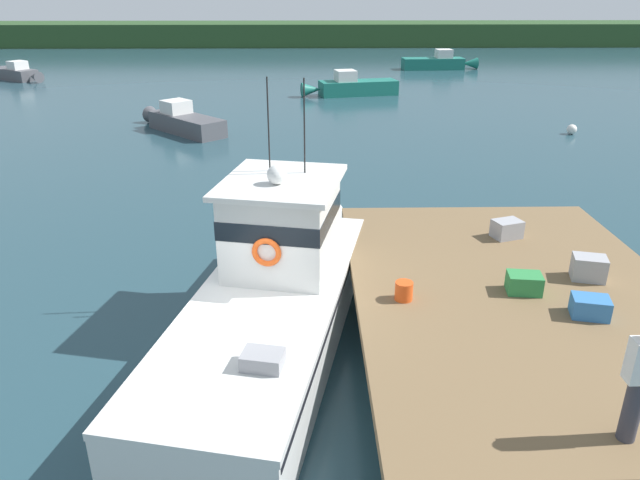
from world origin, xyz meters
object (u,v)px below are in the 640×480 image
(crate_stack_near_edge, at_px, (589,268))
(crate_single_far, at_px, (590,307))
(main_fishing_boat, at_px, (275,289))
(moored_boat_outer_mooring, at_px, (16,73))
(mooring_buoy_channel_marker, at_px, (572,129))
(moored_boat_mid_harbor, at_px, (438,62))
(crate_stack_mid_dock, at_px, (524,283))
(deckhand_by_the_boat, at_px, (639,381))
(bait_bucket, at_px, (404,291))
(moored_boat_far_right, at_px, (352,87))
(moored_boat_near_channel, at_px, (182,121))
(crate_single_by_cleat, at_px, (507,229))

(crate_stack_near_edge, relative_size, crate_single_far, 1.00)
(main_fishing_boat, height_order, moored_boat_outer_mooring, main_fishing_boat)
(mooring_buoy_channel_marker, bearing_deg, crate_stack_near_edge, -111.99)
(crate_stack_near_edge, bearing_deg, crate_single_far, -112.45)
(crate_stack_near_edge, xyz_separation_m, moored_boat_mid_harbor, (5.29, 39.85, -0.89))
(crate_stack_near_edge, xyz_separation_m, crate_stack_mid_dock, (-1.39, -0.50, -0.05))
(crate_stack_near_edge, relative_size, moored_boat_mid_harbor, 0.10)
(moored_boat_outer_mooring, bearing_deg, crate_stack_mid_dock, -54.70)
(crate_stack_near_edge, bearing_deg, deckhand_by_the_boat, -107.95)
(bait_bucket, bearing_deg, deckhand_by_the_boat, -58.31)
(moored_boat_far_right, height_order, moored_boat_near_channel, moored_boat_far_right)
(deckhand_by_the_boat, height_order, moored_boat_near_channel, deckhand_by_the_boat)
(crate_stack_near_edge, height_order, moored_boat_outer_mooring, crate_stack_near_edge)
(moored_boat_near_channel, relative_size, moored_boat_mid_harbor, 0.76)
(main_fishing_boat, distance_m, deckhand_by_the_boat, 6.40)
(crate_stack_mid_dock, relative_size, moored_boat_near_channel, 0.13)
(crate_single_by_cleat, distance_m, deckhand_by_the_boat, 6.43)
(main_fishing_boat, distance_m, bait_bucket, 2.48)
(moored_boat_mid_harbor, bearing_deg, moored_boat_far_right, -122.81)
(crate_single_by_cleat, bearing_deg, deckhand_by_the_boat, -94.34)
(crate_stack_mid_dock, height_order, deckhand_by_the_boat, deckhand_by_the_boat)
(main_fishing_boat, height_order, moored_boat_far_right, main_fishing_boat)
(moored_boat_far_right, relative_size, mooring_buoy_channel_marker, 13.49)
(moored_boat_outer_mooring, bearing_deg, moored_boat_near_channel, -47.95)
(crate_single_by_cleat, height_order, mooring_buoy_channel_marker, crate_single_by_cleat)
(moored_boat_far_right, height_order, moored_boat_mid_harbor, moored_boat_mid_harbor)
(moored_boat_far_right, xyz_separation_m, mooring_buoy_channel_marker, (9.40, -10.74, -0.30))
(crate_stack_mid_dock, height_order, bait_bucket, crate_stack_mid_dock)
(crate_single_by_cleat, relative_size, moored_boat_near_channel, 0.13)
(main_fishing_boat, bearing_deg, moored_boat_far_right, 83.02)
(crate_single_by_cleat, relative_size, crate_stack_mid_dock, 1.00)
(main_fishing_boat, xyz_separation_m, moored_boat_near_channel, (-5.25, 17.85, -0.53))
(main_fishing_boat, relative_size, crate_single_far, 16.61)
(crate_single_far, height_order, moored_boat_outer_mooring, crate_single_far)
(crate_single_far, bearing_deg, crate_stack_mid_dock, 133.39)
(crate_single_far, xyz_separation_m, moored_boat_near_channel, (-10.62, 19.29, -0.89))
(moored_boat_far_right, bearing_deg, deckhand_by_the_boat, -87.93)
(moored_boat_far_right, height_order, mooring_buoy_channel_marker, moored_boat_far_right)
(crate_single_far, bearing_deg, moored_boat_far_right, 93.92)
(crate_single_far, height_order, moored_boat_near_channel, crate_single_far)
(moored_boat_mid_harbor, bearing_deg, crate_single_far, -98.09)
(moored_boat_far_right, distance_m, mooring_buoy_channel_marker, 14.27)
(moored_boat_outer_mooring, distance_m, mooring_buoy_channel_marker, 37.55)
(bait_bucket, height_order, moored_boat_outer_mooring, bait_bucket)
(crate_stack_near_edge, relative_size, moored_boat_outer_mooring, 0.12)
(moored_boat_outer_mooring, bearing_deg, moored_boat_mid_harbor, 9.37)
(main_fishing_boat, relative_size, crate_stack_mid_dock, 16.61)
(moored_boat_outer_mooring, bearing_deg, mooring_buoy_channel_marker, -28.13)
(crate_single_by_cleat, relative_size, moored_boat_outer_mooring, 0.12)
(crate_single_far, xyz_separation_m, moored_boat_mid_harbor, (5.86, 41.22, -0.84))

